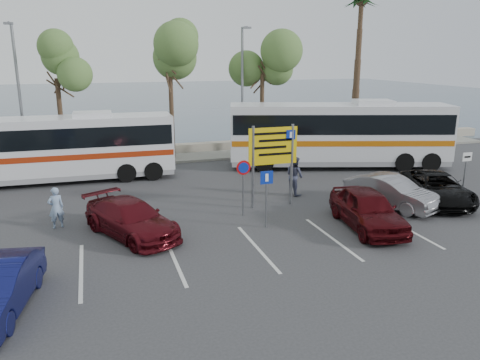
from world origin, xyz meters
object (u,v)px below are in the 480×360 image
object	(u,v)px
street_lamp_right	(243,86)
direction_sign	(273,152)
car_maroon	(131,219)
pedestrian_far	(295,176)
car_red	(368,209)
suv_black	(436,188)
coach_bus_right	(339,136)
car_silver_b	(391,192)
street_lamp_left	(19,90)
pedestrian_near	(56,208)
coach_bus_left	(60,150)

from	to	relation	value
street_lamp_right	direction_sign	xyz separation A→B (m)	(-2.00, -10.32, -2.17)
car_maroon	pedestrian_far	xyz separation A→B (m)	(7.88, 3.03, 0.28)
car_red	pedestrian_far	world-z (taller)	pedestrian_far
car_red	suv_black	world-z (taller)	car_red
coach_bus_right	car_silver_b	distance (m)	7.81
direction_sign	coach_bus_right	xyz separation A→B (m)	(6.50, 5.86, -0.59)
suv_black	pedestrian_far	bearing A→B (deg)	169.72
street_lamp_right	car_maroon	xyz separation A→B (m)	(-8.22, -12.02, -3.94)
car_maroon	pedestrian_far	bearing A→B (deg)	-5.99
car_maroon	car_silver_b	distance (m)	11.12
suv_black	street_lamp_left	bearing A→B (deg)	164.65
suv_black	car_silver_b	world-z (taller)	car_silver_b
street_lamp_right	car_red	xyz separation A→B (m)	(0.50, -13.94, -3.85)
suv_black	car_silver_b	size ratio (longest dim) A/B	1.14
street_lamp_right	pedestrian_near	xyz separation A→B (m)	(-10.88, -10.29, -3.79)
coach_bus_left	car_silver_b	world-z (taller)	coach_bus_left
street_lamp_left	street_lamp_right	xyz separation A→B (m)	(13.00, 0.00, 0.00)
street_lamp_left	car_silver_b	distance (m)	20.31
car_silver_b	car_red	bearing A→B (deg)	-164.31
coach_bus_left	car_maroon	xyz separation A→B (m)	(2.76, -9.00, -1.01)
coach_bus_right	car_silver_b	size ratio (longest dim) A/B	3.10
coach_bus_right	car_red	bearing A→B (deg)	-112.88
direction_sign	coach_bus_left	xyz separation A→B (m)	(-8.98, 7.30, -0.76)
coach_bus_right	car_silver_b	bearing A→B (deg)	-101.95
street_lamp_right	car_maroon	world-z (taller)	street_lamp_right
suv_black	pedestrian_far	distance (m)	6.40
suv_black	car_silver_b	distance (m)	2.40
car_maroon	car_red	bearing A→B (deg)	-39.38
direction_sign	car_silver_b	size ratio (longest dim) A/B	0.86
direction_sign	car_maroon	distance (m)	6.69
direction_sign	car_silver_b	xyz separation A→B (m)	(4.90, -1.70, -1.74)
suv_black	coach_bus_right	bearing A→B (deg)	113.99
coach_bus_right	street_lamp_right	bearing A→B (deg)	135.26
coach_bus_right	car_red	distance (m)	10.34
car_silver_b	pedestrian_near	size ratio (longest dim) A/B	2.58
direction_sign	pedestrian_far	distance (m)	2.60
car_red	car_maroon	bearing A→B (deg)	175.62
car_red	pedestrian_near	xyz separation A→B (m)	(-11.38, 3.64, 0.06)
street_lamp_left	pedestrian_far	xyz separation A→B (m)	(12.66, -8.99, -3.67)
car_maroon	suv_black	xyz separation A→B (m)	(13.52, -0.00, 0.01)
car_red	pedestrian_far	xyz separation A→B (m)	(-0.84, 4.94, 0.18)
street_lamp_right	car_maroon	bearing A→B (deg)	-124.37
street_lamp_right	coach_bus_right	bearing A→B (deg)	-44.74
pedestrian_near	pedestrian_far	world-z (taller)	pedestrian_far
car_red	direction_sign	bearing A→B (deg)	132.65
street_lamp_right	car_red	bearing A→B (deg)	-87.95
car_maroon	pedestrian_far	size ratio (longest dim) A/B	2.43
coach_bus_right	car_maroon	size ratio (longest dim) A/B	2.86
street_lamp_left	car_red	distance (m)	19.78
street_lamp_right	pedestrian_far	distance (m)	9.72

